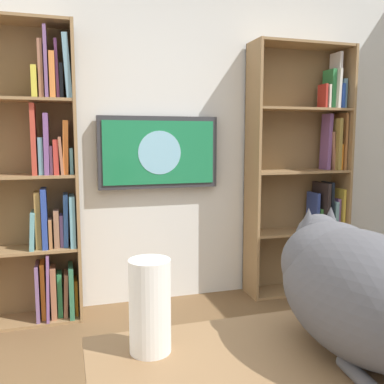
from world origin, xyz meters
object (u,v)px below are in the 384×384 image
Objects in this scene: bookshelf_left at (308,177)px; bookshelf_right at (33,182)px; paper_towel_roll at (150,306)px; cat at (351,284)px; wall_mounted_tv at (159,153)px.

bookshelf_left is 0.99× the size of bookshelf_right.
paper_towel_roll is (1.78, 2.10, -0.11)m from bookshelf_left.
cat is at bearing 112.62° from bookshelf_right.
paper_towel_roll is at bearing 49.63° from bookshelf_left.
paper_towel_roll is at bearing 76.97° from wall_mounted_tv.
bookshelf_left reaches higher than paper_towel_roll.
bookshelf_right reaches higher than bookshelf_left.
bookshelf_left reaches higher than cat.
bookshelf_left is at bearing 176.39° from wall_mounted_tv.
bookshelf_right is 2.42m from cat.
bookshelf_left is at bearing -130.37° from paper_towel_roll.
bookshelf_left is 2.76m from paper_towel_roll.
bookshelf_right is at bearing -67.38° from cat.
paper_towel_roll is (0.51, -0.14, -0.05)m from cat.
bookshelf_left is 2.98× the size of cat.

